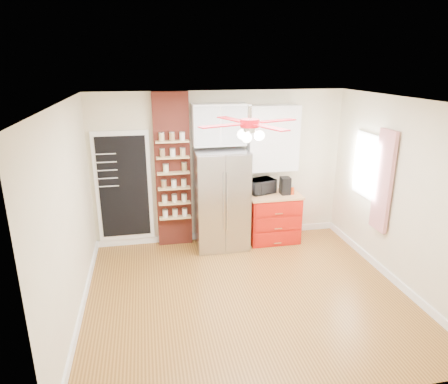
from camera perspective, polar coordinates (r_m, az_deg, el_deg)
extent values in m
plane|color=olive|center=(5.89, 3.21, -14.31)|extent=(4.50, 4.50, 0.00)
plane|color=white|center=(5.00, 3.77, 12.86)|extent=(4.50, 4.50, 0.00)
cube|color=beige|center=(7.16, -0.57, 3.49)|extent=(4.50, 0.02, 2.70)
cube|color=beige|center=(3.57, 11.76, -12.61)|extent=(4.50, 0.02, 2.70)
cube|color=beige|center=(5.22, -21.22, -3.38)|extent=(0.02, 4.00, 2.70)
cube|color=beige|center=(6.23, 23.92, -0.33)|extent=(0.02, 4.00, 2.70)
cube|color=white|center=(7.09, -14.14, 0.70)|extent=(0.95, 0.04, 1.95)
cube|color=black|center=(7.07, -14.15, 0.64)|extent=(0.82, 0.02, 1.78)
cube|color=maroon|center=(6.98, -7.33, 2.96)|extent=(0.60, 0.16, 2.70)
cube|color=#A6A5AA|center=(6.94, -0.39, -1.08)|extent=(0.90, 0.70, 1.75)
cube|color=white|center=(6.82, -0.73, 9.63)|extent=(0.90, 0.35, 0.70)
cube|color=#AE140A|center=(7.37, 6.98, -3.74)|extent=(0.90, 0.60, 0.86)
cube|color=tan|center=(7.22, 7.12, -0.42)|extent=(0.94, 0.64, 0.04)
cube|color=white|center=(7.13, 7.00, 7.62)|extent=(0.90, 0.30, 1.15)
cube|color=white|center=(6.89, 19.82, 3.55)|extent=(0.04, 0.75, 1.05)
cube|color=#AC1724|center=(6.44, 21.79, 1.44)|extent=(0.06, 0.40, 1.55)
cylinder|color=silver|center=(5.01, 3.73, 11.15)|extent=(0.05, 0.05, 0.20)
cylinder|color=#A10913|center=(5.03, 3.70, 9.79)|extent=(0.24, 0.24, 0.10)
sphere|color=white|center=(5.05, 3.67, 8.00)|extent=(0.13, 0.13, 0.13)
imported|color=black|center=(7.20, 5.35, 0.84)|extent=(0.54, 0.45, 0.26)
cube|color=black|center=(7.19, 8.73, 0.90)|extent=(0.17, 0.20, 0.31)
cylinder|color=#A82C09|center=(7.22, 9.62, 0.23)|extent=(0.10, 0.10, 0.14)
cylinder|color=#BC0E0A|center=(7.26, 9.31, 0.29)|extent=(0.12, 0.12, 0.13)
cylinder|color=beige|center=(6.83, -8.32, 3.36)|extent=(0.11, 0.11, 0.13)
cylinder|color=olive|center=(6.86, -5.69, 3.57)|extent=(0.12, 0.12, 0.14)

